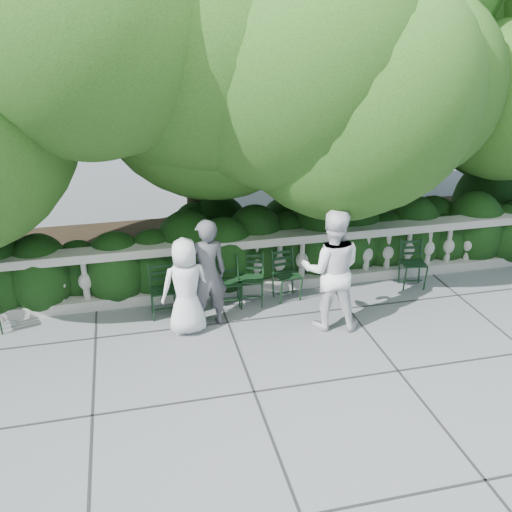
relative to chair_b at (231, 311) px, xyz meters
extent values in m
plane|color=#5A5D62|center=(0.38, -1.17, 0.00)|extent=(90.00, 90.00, 0.00)
cube|color=#9E998E|center=(0.38, 0.63, 0.09)|extent=(12.00, 0.32, 0.18)
cube|color=#9E998E|center=(0.38, 0.63, 0.93)|extent=(12.00, 0.36, 0.14)
cylinder|color=#3F3023|center=(-3.62, 2.23, 1.40)|extent=(0.40, 0.40, 2.80)
cylinder|color=#3F3023|center=(-0.12, 2.83, 1.70)|extent=(0.40, 0.40, 3.40)
ellipsoid|color=#19390F|center=(-0.12, 2.31, 4.44)|extent=(6.24, 6.24, 4.68)
cylinder|color=#3F3023|center=(3.38, 2.13, 1.50)|extent=(0.40, 0.40, 3.00)
ellipsoid|color=#19390F|center=(3.38, 1.67, 3.92)|extent=(5.52, 5.52, 4.14)
cylinder|color=#3F3023|center=(6.38, 2.63, 1.30)|extent=(0.40, 0.40, 2.60)
imported|color=silver|center=(-0.75, -0.46, 0.75)|extent=(0.76, 0.53, 1.49)
imported|color=#47464C|center=(-0.42, -0.34, 0.86)|extent=(0.68, 0.50, 1.72)
imported|color=white|center=(1.38, -0.79, 0.94)|extent=(1.07, 0.94, 1.88)
camera|label=1|loc=(-1.47, -7.99, 4.49)|focal=40.00mm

